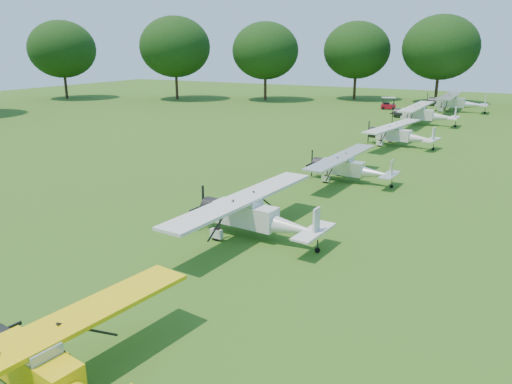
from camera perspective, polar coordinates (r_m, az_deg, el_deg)
ground at (r=26.83m, az=4.48°, el=-1.96°), size 160.00×160.00×0.00m
tree_belt at (r=24.42m, az=13.02°, el=15.06°), size 137.36×130.27×14.52m
aircraft_2 at (r=13.43m, az=-22.91°, el=-18.18°), size 5.99×9.51×1.87m
aircraft_3 at (r=22.44m, az=-0.19°, el=-2.43°), size 6.46×10.29×2.02m
aircraft_4 at (r=32.40m, az=10.58°, el=2.95°), size 5.72×9.11×1.79m
aircraft_5 at (r=45.15m, az=16.02°, el=6.47°), size 6.25×9.91×1.94m
aircraft_6 at (r=58.37m, az=18.49°, el=8.56°), size 7.14×11.35×2.24m
aircraft_7 at (r=71.47m, az=21.77°, el=9.62°), size 7.65×12.14×2.40m
golf_cart at (r=71.79m, az=14.84°, el=9.56°), size 2.15×1.66×1.62m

